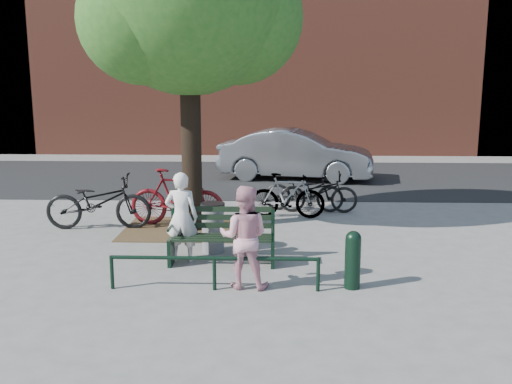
{
  "coord_description": "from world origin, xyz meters",
  "views": [
    {
      "loc": [
        0.87,
        -9.05,
        3.0
      ],
      "look_at": [
        0.53,
        1.0,
        1.03
      ],
      "focal_mm": 40.0,
      "sensor_mm": 36.0,
      "label": 1
    }
  ],
  "objects_px": {
    "litter_bin": "(213,227)",
    "bicycle_c": "(318,192)",
    "person_right": "(244,237)",
    "bollard": "(353,258)",
    "person_left": "(181,217)",
    "parked_car": "(296,155)",
    "park_bench": "(222,235)"
  },
  "relations": [
    {
      "from": "person_right",
      "to": "parked_car",
      "type": "distance_m",
      "value": 9.43
    },
    {
      "from": "bollard",
      "to": "litter_bin",
      "type": "height_order",
      "value": "litter_bin"
    },
    {
      "from": "park_bench",
      "to": "litter_bin",
      "type": "xyz_separation_m",
      "value": [
        -0.22,
        0.61,
        -0.03
      ]
    },
    {
      "from": "bollard",
      "to": "bicycle_c",
      "type": "relative_size",
      "value": 0.48
    },
    {
      "from": "person_right",
      "to": "bicycle_c",
      "type": "xyz_separation_m",
      "value": [
        1.44,
        4.9,
        -0.29
      ]
    },
    {
      "from": "bicycle_c",
      "to": "litter_bin",
      "type": "bearing_deg",
      "value": 149.14
    },
    {
      "from": "person_left",
      "to": "parked_car",
      "type": "distance_m",
      "value": 8.46
    },
    {
      "from": "park_bench",
      "to": "person_right",
      "type": "relative_size",
      "value": 1.15
    },
    {
      "from": "person_left",
      "to": "litter_bin",
      "type": "height_order",
      "value": "person_left"
    },
    {
      "from": "bollard",
      "to": "person_right",
      "type": "bearing_deg",
      "value": 179.88
    },
    {
      "from": "litter_bin",
      "to": "parked_car",
      "type": "relative_size",
      "value": 0.19
    },
    {
      "from": "bicycle_c",
      "to": "parked_car",
      "type": "bearing_deg",
      "value": 7.09
    },
    {
      "from": "park_bench",
      "to": "person_left",
      "type": "bearing_deg",
      "value": 174.1
    },
    {
      "from": "litter_bin",
      "to": "person_left",
      "type": "bearing_deg",
      "value": -130.67
    },
    {
      "from": "park_bench",
      "to": "litter_bin",
      "type": "distance_m",
      "value": 0.65
    },
    {
      "from": "parked_car",
      "to": "person_left",
      "type": "bearing_deg",
      "value": 174.99
    },
    {
      "from": "park_bench",
      "to": "bicycle_c",
      "type": "relative_size",
      "value": 0.97
    },
    {
      "from": "person_left",
      "to": "litter_bin",
      "type": "xyz_separation_m",
      "value": [
        0.46,
        0.54,
        -0.31
      ]
    },
    {
      "from": "park_bench",
      "to": "person_right",
      "type": "height_order",
      "value": "person_right"
    },
    {
      "from": "bollard",
      "to": "bicycle_c",
      "type": "height_order",
      "value": "bicycle_c"
    },
    {
      "from": "litter_bin",
      "to": "bicycle_c",
      "type": "height_order",
      "value": "bicycle_c"
    },
    {
      "from": "park_bench",
      "to": "person_left",
      "type": "relative_size",
      "value": 1.14
    },
    {
      "from": "bollard",
      "to": "parked_car",
      "type": "bearing_deg",
      "value": 93.03
    },
    {
      "from": "person_right",
      "to": "parked_car",
      "type": "relative_size",
      "value": 0.33
    },
    {
      "from": "bollard",
      "to": "parked_car",
      "type": "height_order",
      "value": "parked_car"
    },
    {
      "from": "person_left",
      "to": "parked_car",
      "type": "relative_size",
      "value": 0.33
    },
    {
      "from": "person_right",
      "to": "parked_car",
      "type": "xyz_separation_m",
      "value": [
        1.09,
        9.37,
        0.01
      ]
    },
    {
      "from": "park_bench",
      "to": "parked_car",
      "type": "height_order",
      "value": "parked_car"
    },
    {
      "from": "litter_bin",
      "to": "parked_car",
      "type": "distance_m",
      "value": 7.83
    },
    {
      "from": "bollard",
      "to": "person_left",
      "type": "bearing_deg",
      "value": 155.95
    },
    {
      "from": "person_left",
      "to": "bicycle_c",
      "type": "bearing_deg",
      "value": -121.53
    },
    {
      "from": "litter_bin",
      "to": "bicycle_c",
      "type": "xyz_separation_m",
      "value": [
        2.09,
        3.16,
        0.03
      ]
    }
  ]
}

